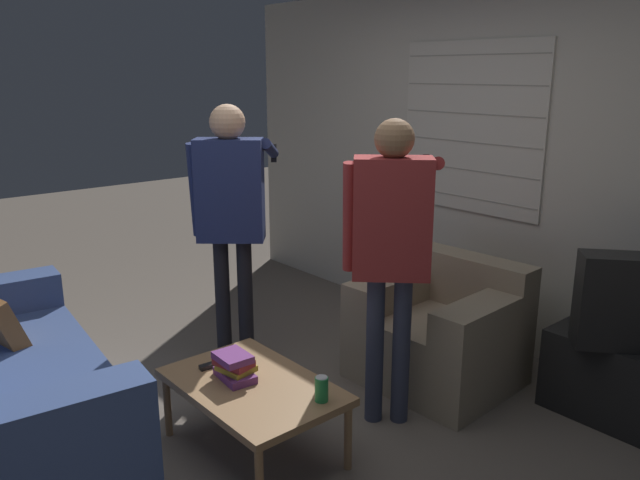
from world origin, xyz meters
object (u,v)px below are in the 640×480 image
object	(u,v)px
person_right_standing	(391,236)
spare_remote	(211,365)
coffee_table	(253,389)
person_left_standing	(231,203)
soda_can	(322,389)
armchair_beige	(440,331)
book_stack	(234,366)

from	to	relation	value
person_right_standing	spare_remote	size ratio (longest dim) A/B	12.83
coffee_table	person_left_standing	bearing A→B (deg)	151.61
coffee_table	soda_can	distance (m)	0.41
person_right_standing	coffee_table	bearing A→B (deg)	-152.10
person_left_standing	soda_can	distance (m)	1.51
coffee_table	spare_remote	size ratio (longest dim) A/B	7.08
person_left_standing	person_right_standing	size ratio (longest dim) A/B	1.02
spare_remote	person_right_standing	bearing A→B (deg)	63.08
armchair_beige	book_stack	bearing A→B (deg)	78.88
book_stack	soda_can	size ratio (longest dim) A/B	1.96
spare_remote	coffee_table	bearing A→B (deg)	18.25
person_right_standing	soda_can	distance (m)	0.89
armchair_beige	coffee_table	world-z (taller)	armchair_beige
coffee_table	book_stack	size ratio (longest dim) A/B	3.81
person_left_standing	spare_remote	size ratio (longest dim) A/B	13.09
armchair_beige	person_right_standing	distance (m)	0.99
person_left_standing	spare_remote	xyz separation A→B (m)	(0.66, -0.58, -0.71)
person_left_standing	soda_can	bearing A→B (deg)	-63.98
person_right_standing	spare_remote	bearing A→B (deg)	-167.34
soda_can	coffee_table	bearing A→B (deg)	-157.62
book_stack	spare_remote	xyz separation A→B (m)	(-0.19, -0.03, -0.06)
armchair_beige	spare_remote	bearing A→B (deg)	71.81
person_left_standing	spare_remote	world-z (taller)	person_left_standing
coffee_table	person_right_standing	distance (m)	1.08
coffee_table	person_left_standing	xyz separation A→B (m)	(-0.94, 0.51, 0.76)
person_left_standing	person_right_standing	bearing A→B (deg)	-36.48
armchair_beige	soda_can	bearing A→B (deg)	98.96
armchair_beige	coffee_table	xyz separation A→B (m)	(-0.11, -1.38, 0.03)
armchair_beige	coffee_table	size ratio (longest dim) A/B	1.02
armchair_beige	spare_remote	distance (m)	1.50
armchair_beige	book_stack	distance (m)	1.44
armchair_beige	book_stack	world-z (taller)	armchair_beige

